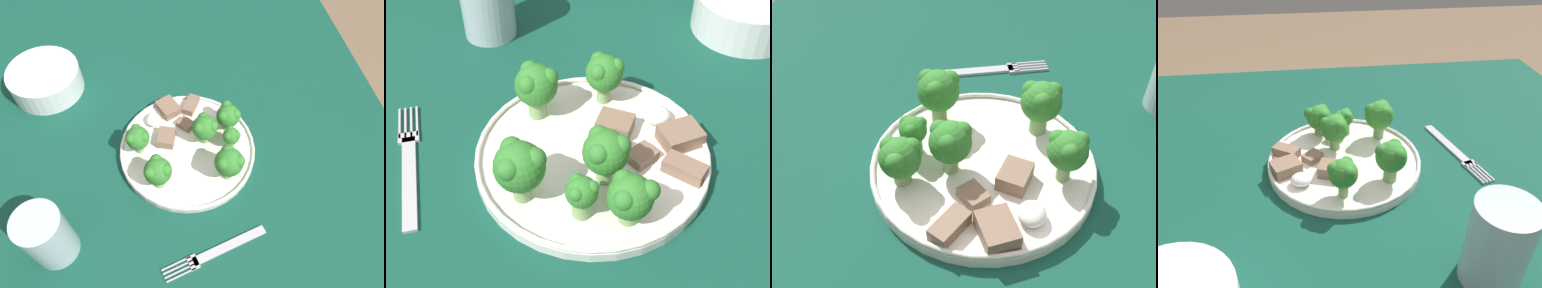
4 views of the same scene
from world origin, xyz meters
The scene contains 17 objects.
ground_plane centered at (0.00, 0.00, 0.00)m, with size 8.00×8.00×0.00m, color #7F664C.
table centered at (0.00, 0.00, 0.67)m, with size 1.19×1.02×0.78m.
dinner_plate centered at (-0.05, -0.08, 0.79)m, with size 0.26×0.26×0.02m.
fork centered at (-0.26, -0.10, 0.78)m, with size 0.07×0.18×0.00m.
cream_bowl centered at (0.16, 0.18, 0.80)m, with size 0.15×0.15×0.06m.
drinking_glass centered at (-0.20, 0.16, 0.83)m, with size 0.07×0.07×0.12m.
broccoli_floret_near_rim_left centered at (-0.04, 0.01, 0.83)m, with size 0.05×0.04×0.06m.
broccoli_floret_center_left centered at (-0.04, -0.12, 0.83)m, with size 0.05×0.05×0.07m.
broccoli_floret_back_left centered at (-0.12, -0.02, 0.83)m, with size 0.05×0.05×0.07m.
broccoli_floret_front_left centered at (-0.06, -0.17, 0.82)m, with size 0.03×0.03×0.05m.
broccoli_floret_center_back centered at (-0.12, -0.15, 0.84)m, with size 0.05×0.05×0.07m.
broccoli_floret_mid_cluster centered at (-0.02, -0.17, 0.83)m, with size 0.05×0.05×0.06m.
meat_slice_front_slice centered at (-0.03, -0.05, 0.80)m, with size 0.05×0.04×0.02m.
meat_slice_middle_slice centered at (0.04, -0.06, 0.80)m, with size 0.05×0.05×0.02m.
meat_slice_rear_slice centered at (0.04, -0.11, 0.80)m, with size 0.05×0.04×0.02m.
meat_slice_edge_slice centered at (0.00, -0.09, 0.80)m, with size 0.04×0.04×0.01m.
sauce_dollop centered at (0.02, -0.03, 0.80)m, with size 0.03×0.03×0.02m.
Camera 1 is at (-0.44, -0.02, 1.39)m, focal length 35.00 mm.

